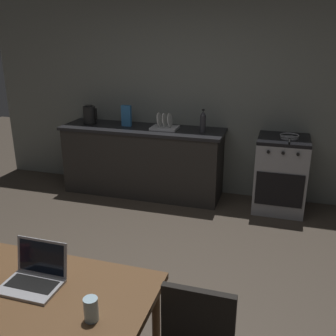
{
  "coord_description": "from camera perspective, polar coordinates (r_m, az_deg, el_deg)",
  "views": [
    {
      "loc": [
        1.15,
        -2.36,
        2.07
      ],
      "look_at": [
        0.2,
        0.77,
        0.93
      ],
      "focal_mm": 40.94,
      "sensor_mm": 36.0,
      "label": 1
    }
  ],
  "objects": [
    {
      "name": "electric_kettle",
      "position": [
        5.34,
        -11.61,
        7.74
      ],
      "size": [
        0.2,
        0.18,
        0.25
      ],
      "color": "black",
      "rests_on": "kitchen_counter"
    },
    {
      "name": "cereal_box",
      "position": [
        5.13,
        -6.21,
        7.74
      ],
      "size": [
        0.13,
        0.05,
        0.28
      ],
      "color": "#3372B2",
      "rests_on": "kitchen_counter"
    },
    {
      "name": "dish_rack",
      "position": [
        4.95,
        -0.5,
        6.35
      ],
      "size": [
        0.34,
        0.26,
        0.21
      ],
      "color": "silver",
      "rests_on": "kitchen_counter"
    },
    {
      "name": "ground_plane",
      "position": [
        3.34,
        -7.56,
        -19.2
      ],
      "size": [
        12.0,
        12.0,
        0.0
      ],
      "primitive_type": "plane",
      "color": "#473D33"
    },
    {
      "name": "laptop",
      "position": [
        2.34,
        -19.29,
        -15.05
      ],
      "size": [
        0.32,
        0.26,
        0.23
      ],
      "rotation": [
        0.0,
        0.0,
        -0.04
      ],
      "color": "#99999E",
      "rests_on": "dining_table"
    },
    {
      "name": "drinking_glass",
      "position": [
        2.01,
        -11.39,
        -19.91
      ],
      "size": [
        0.07,
        0.07,
        0.12
      ],
      "color": "#99B7C6",
      "rests_on": "dining_table"
    },
    {
      "name": "dining_table",
      "position": [
        2.31,
        -18.71,
        -19.17
      ],
      "size": [
        1.22,
        0.82,
        0.75
      ],
      "color": "brown",
      "rests_on": "ground_plane"
    },
    {
      "name": "stove_oven",
      "position": [
        4.88,
        16.41,
        -0.86
      ],
      "size": [
        0.6,
        0.62,
        0.92
      ],
      "color": "gray",
      "rests_on": "ground_plane"
    },
    {
      "name": "frying_pan",
      "position": [
        4.71,
        17.64,
        4.49
      ],
      "size": [
        0.22,
        0.39,
        0.05
      ],
      "color": "gray",
      "rests_on": "stove_oven"
    },
    {
      "name": "back_wall",
      "position": [
        5.09,
        7.11,
        10.19
      ],
      "size": [
        6.4,
        0.1,
        2.56
      ],
      "primitive_type": "cube",
      "color": "gray",
      "rests_on": "ground_plane"
    },
    {
      "name": "kitchen_counter",
      "position": [
        5.18,
        -3.74,
        1.12
      ],
      "size": [
        2.16,
        0.64,
        0.92
      ],
      "color": "#282623",
      "rests_on": "ground_plane"
    },
    {
      "name": "bottle",
      "position": [
        4.76,
        5.21,
        6.88
      ],
      "size": [
        0.07,
        0.07,
        0.3
      ],
      "color": "#2D2D33",
      "rests_on": "kitchen_counter"
    }
  ]
}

